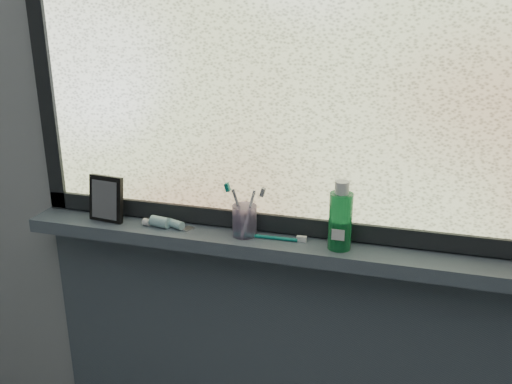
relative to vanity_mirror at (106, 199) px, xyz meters
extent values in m
cube|color=#9EA3A8|center=(0.58, 0.08, 0.16)|extent=(3.00, 0.01, 2.50)
cube|color=#47535F|center=(0.58, 0.01, -0.09)|extent=(1.62, 0.14, 0.04)
cube|color=silver|center=(0.58, 0.06, 0.44)|extent=(1.50, 0.01, 1.00)
cube|color=black|center=(0.58, 0.05, -0.04)|extent=(1.60, 0.03, 0.05)
cube|color=black|center=(-0.20, 0.05, 0.44)|extent=(0.05, 0.03, 1.10)
cube|color=black|center=(0.00, 0.00, 0.00)|extent=(0.12, 0.07, 0.14)
cylinder|color=#A892C1|center=(0.43, 0.01, -0.02)|extent=(0.07, 0.07, 0.09)
cylinder|color=#1C9348|center=(0.70, 0.00, 0.03)|extent=(0.06, 0.06, 0.16)
camera|label=1|loc=(0.87, -1.40, 0.59)|focal=40.00mm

